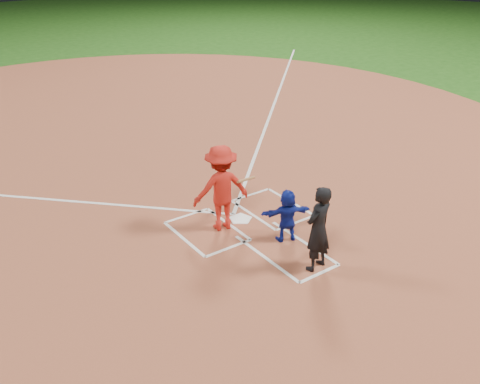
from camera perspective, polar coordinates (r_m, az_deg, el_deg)
ground at (r=13.02m, az=0.05°, el=-2.96°), size 120.00×120.00×0.00m
home_plate_dirt at (r=17.78m, az=-11.31°, el=4.86°), size 28.00×28.00×0.01m
home_plate at (r=13.01m, az=0.05°, el=-2.88°), size 0.60×0.60×0.02m
catcher at (r=11.95m, az=5.05°, el=-2.51°), size 1.20×0.76×1.24m
umpire at (r=10.89m, az=8.34°, el=-3.91°), size 0.75×0.57×1.86m
chalk_markings at (r=17.17m, az=-10.29°, el=4.20°), size 28.35×17.32×0.01m
batter_at_plate at (r=12.22m, az=-2.01°, el=0.42°), size 1.72×1.06×2.05m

